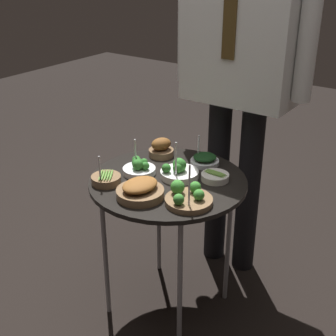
{
  "coord_description": "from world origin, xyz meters",
  "views": [
    {
      "loc": [
        0.97,
        -1.36,
        1.5
      ],
      "look_at": [
        0.0,
        0.0,
        0.69
      ],
      "focal_mm": 50.0,
      "sensor_mm": 36.0,
      "label": 1
    }
  ],
  "objects_px": {
    "serving_cart": "(168,190)",
    "bowl_roast_back_left": "(161,149)",
    "bowl_broccoli_front_center": "(139,168)",
    "bowl_asparagus_far_rim": "(106,179)",
    "bowl_asparagus_mid_right": "(215,177)",
    "bowl_spinach_center": "(205,160)",
    "bowl_broccoli_mid_left": "(179,171)",
    "bowl_broccoli_near_rim": "(188,197)",
    "waiter_figure": "(242,46)",
    "bowl_roast_back_right": "(140,190)"
  },
  "relations": [
    {
      "from": "bowl_broccoli_near_rim",
      "to": "waiter_figure",
      "type": "height_order",
      "value": "waiter_figure"
    },
    {
      "from": "bowl_broccoli_near_rim",
      "to": "bowl_roast_back_right",
      "type": "bearing_deg",
      "value": -158.68
    },
    {
      "from": "bowl_broccoli_mid_left",
      "to": "bowl_spinach_center",
      "type": "bearing_deg",
      "value": 83.19
    },
    {
      "from": "bowl_roast_back_left",
      "to": "bowl_asparagus_far_rim",
      "type": "distance_m",
      "value": 0.34
    },
    {
      "from": "serving_cart",
      "to": "bowl_roast_back_right",
      "type": "xyz_separation_m",
      "value": [
        -0.0,
        -0.18,
        0.08
      ]
    },
    {
      "from": "bowl_roast_back_left",
      "to": "bowl_spinach_center",
      "type": "relative_size",
      "value": 0.89
    },
    {
      "from": "bowl_roast_back_left",
      "to": "bowl_broccoli_near_rim",
      "type": "height_order",
      "value": "bowl_broccoli_near_rim"
    },
    {
      "from": "serving_cart",
      "to": "bowl_asparagus_far_rim",
      "type": "xyz_separation_m",
      "value": [
        -0.18,
        -0.17,
        0.07
      ]
    },
    {
      "from": "serving_cart",
      "to": "bowl_roast_back_left",
      "type": "bearing_deg",
      "value": 132.85
    },
    {
      "from": "bowl_roast_back_left",
      "to": "bowl_asparagus_mid_right",
      "type": "bearing_deg",
      "value": -12.02
    },
    {
      "from": "bowl_asparagus_mid_right",
      "to": "bowl_broccoli_front_center",
      "type": "bearing_deg",
      "value": -155.74
    },
    {
      "from": "bowl_broccoli_front_center",
      "to": "bowl_roast_back_left",
      "type": "xyz_separation_m",
      "value": [
        -0.03,
        0.2,
        0.01
      ]
    },
    {
      "from": "bowl_broccoli_mid_left",
      "to": "bowl_broccoli_near_rim",
      "type": "bearing_deg",
      "value": -46.82
    },
    {
      "from": "bowl_broccoli_mid_left",
      "to": "bowl_roast_back_right",
      "type": "relative_size",
      "value": 0.94
    },
    {
      "from": "bowl_roast_back_left",
      "to": "bowl_spinach_center",
      "type": "xyz_separation_m",
      "value": [
        0.2,
        0.04,
        -0.01
      ]
    },
    {
      "from": "bowl_broccoli_near_rim",
      "to": "bowl_roast_back_right",
      "type": "xyz_separation_m",
      "value": [
        -0.17,
        -0.07,
        0.01
      ]
    },
    {
      "from": "bowl_asparagus_far_rim",
      "to": "bowl_spinach_center",
      "type": "bearing_deg",
      "value": 59.16
    },
    {
      "from": "bowl_broccoli_mid_left",
      "to": "waiter_figure",
      "type": "height_order",
      "value": "waiter_figure"
    },
    {
      "from": "serving_cart",
      "to": "bowl_spinach_center",
      "type": "xyz_separation_m",
      "value": [
        0.05,
        0.21,
        0.07
      ]
    },
    {
      "from": "bowl_broccoli_front_center",
      "to": "bowl_broccoli_mid_left",
      "type": "distance_m",
      "value": 0.17
    },
    {
      "from": "bowl_broccoli_mid_left",
      "to": "bowl_broccoli_near_rim",
      "type": "relative_size",
      "value": 0.94
    },
    {
      "from": "bowl_broccoli_front_center",
      "to": "waiter_figure",
      "type": "distance_m",
      "value": 0.68
    },
    {
      "from": "bowl_broccoli_near_rim",
      "to": "bowl_asparagus_far_rim",
      "type": "distance_m",
      "value": 0.35
    },
    {
      "from": "bowl_broccoli_near_rim",
      "to": "waiter_figure",
      "type": "relative_size",
      "value": 0.1
    },
    {
      "from": "bowl_broccoli_front_center",
      "to": "bowl_asparagus_far_rim",
      "type": "xyz_separation_m",
      "value": [
        -0.05,
        -0.14,
        -0.01
      ]
    },
    {
      "from": "bowl_spinach_center",
      "to": "bowl_broccoli_mid_left",
      "type": "bearing_deg",
      "value": -96.81
    },
    {
      "from": "bowl_roast_back_left",
      "to": "bowl_asparagus_far_rim",
      "type": "height_order",
      "value": "bowl_asparagus_far_rim"
    },
    {
      "from": "bowl_broccoli_near_rim",
      "to": "bowl_spinach_center",
      "type": "distance_m",
      "value": 0.34
    },
    {
      "from": "bowl_spinach_center",
      "to": "serving_cart",
      "type": "bearing_deg",
      "value": -102.42
    },
    {
      "from": "serving_cart",
      "to": "bowl_broccoli_mid_left",
      "type": "distance_m",
      "value": 0.09
    },
    {
      "from": "bowl_broccoli_near_rim",
      "to": "bowl_spinach_center",
      "type": "relative_size",
      "value": 1.43
    },
    {
      "from": "bowl_broccoli_mid_left",
      "to": "bowl_asparagus_mid_right",
      "type": "relative_size",
      "value": 1.51
    },
    {
      "from": "bowl_broccoli_front_center",
      "to": "bowl_roast_back_right",
      "type": "relative_size",
      "value": 0.76
    },
    {
      "from": "serving_cart",
      "to": "bowl_broccoli_near_rim",
      "type": "bearing_deg",
      "value": -33.81
    },
    {
      "from": "waiter_figure",
      "to": "bowl_asparagus_mid_right",
      "type": "bearing_deg",
      "value": -74.46
    },
    {
      "from": "bowl_broccoli_mid_left",
      "to": "bowl_roast_back_right",
      "type": "height_order",
      "value": "bowl_broccoli_mid_left"
    },
    {
      "from": "bowl_roast_back_left",
      "to": "bowl_spinach_center",
      "type": "height_order",
      "value": "bowl_spinach_center"
    },
    {
      "from": "bowl_spinach_center",
      "to": "bowl_asparagus_mid_right",
      "type": "bearing_deg",
      "value": -42.8
    },
    {
      "from": "bowl_broccoli_mid_left",
      "to": "bowl_roast_back_right",
      "type": "xyz_separation_m",
      "value": [
        -0.03,
        -0.22,
        -0.0
      ]
    },
    {
      "from": "bowl_spinach_center",
      "to": "bowl_broccoli_near_rim",
      "type": "bearing_deg",
      "value": -69.02
    },
    {
      "from": "bowl_roast_back_right",
      "to": "waiter_figure",
      "type": "relative_size",
      "value": 0.1
    },
    {
      "from": "bowl_broccoli_front_center",
      "to": "bowl_broccoli_mid_left",
      "type": "relative_size",
      "value": 0.81
    },
    {
      "from": "serving_cart",
      "to": "waiter_figure",
      "type": "height_order",
      "value": "waiter_figure"
    },
    {
      "from": "bowl_spinach_center",
      "to": "bowl_asparagus_mid_right",
      "type": "xyz_separation_m",
      "value": [
        0.11,
        -0.1,
        -0.01
      ]
    },
    {
      "from": "bowl_broccoli_mid_left",
      "to": "bowl_asparagus_far_rim",
      "type": "bearing_deg",
      "value": -134.43
    },
    {
      "from": "bowl_asparagus_mid_right",
      "to": "bowl_asparagus_far_rim",
      "type": "bearing_deg",
      "value": -140.92
    },
    {
      "from": "bowl_roast_back_left",
      "to": "waiter_figure",
      "type": "bearing_deg",
      "value": 53.49
    },
    {
      "from": "bowl_broccoli_near_rim",
      "to": "bowl_spinach_center",
      "type": "height_order",
      "value": "bowl_broccoli_near_rim"
    },
    {
      "from": "bowl_broccoli_mid_left",
      "to": "bowl_asparagus_far_rim",
      "type": "height_order",
      "value": "bowl_broccoli_mid_left"
    },
    {
      "from": "bowl_spinach_center",
      "to": "bowl_roast_back_left",
      "type": "bearing_deg",
      "value": -169.97
    }
  ]
}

